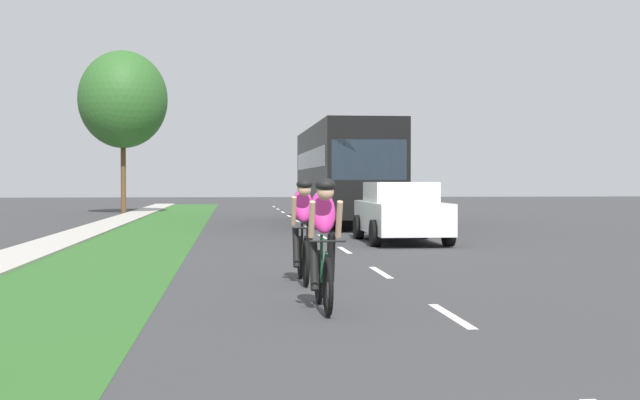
# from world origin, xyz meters

# --- Properties ---
(ground_plane) EXTENTS (120.00, 120.00, 0.00)m
(ground_plane) POSITION_xyz_m (0.00, 20.00, 0.00)
(ground_plane) COLOR #38383A
(grass_verge) EXTENTS (2.80, 70.00, 0.01)m
(grass_verge) POSITION_xyz_m (-4.83, 20.00, 0.00)
(grass_verge) COLOR #2D6026
(grass_verge) RESTS_ON ground_plane
(sidewalk_concrete) EXTENTS (1.27, 70.00, 0.10)m
(sidewalk_concrete) POSITION_xyz_m (-6.86, 20.00, 0.00)
(sidewalk_concrete) COLOR #B2ADA3
(sidewalk_concrete) RESTS_ON ground_plane
(lane_markings_center) EXTENTS (0.12, 53.13, 0.01)m
(lane_markings_center) POSITION_xyz_m (0.00, 24.00, 0.00)
(lane_markings_center) COLOR white
(lane_markings_center) RESTS_ON ground_plane
(cyclist_lead) EXTENTS (0.42, 1.72, 1.58)m
(cyclist_lead) POSITION_xyz_m (-1.41, 8.24, 0.81)
(cyclist_lead) COLOR black
(cyclist_lead) RESTS_ON ground_plane
(cyclist_trailing) EXTENTS (0.42, 1.72, 1.58)m
(cyclist_trailing) POSITION_xyz_m (-1.42, 11.03, 0.81)
(cyclist_trailing) COLOR black
(cyclist_trailing) RESTS_ON ground_plane
(sedan_white) EXTENTS (1.98, 4.30, 1.52)m
(sedan_white) POSITION_xyz_m (1.73, 19.29, 0.77)
(sedan_white) COLOR silver
(sedan_white) RESTS_ON ground_plane
(bus_black) EXTENTS (2.78, 11.60, 3.48)m
(bus_black) POSITION_xyz_m (1.54, 28.88, 1.98)
(bus_black) COLOR black
(bus_black) RESTS_ON ground_plane
(street_tree_far) EXTENTS (4.15, 4.15, 7.67)m
(street_tree_far) POSITION_xyz_m (-7.60, 39.00, 5.37)
(street_tree_far) COLOR brown
(street_tree_far) RESTS_ON ground_plane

